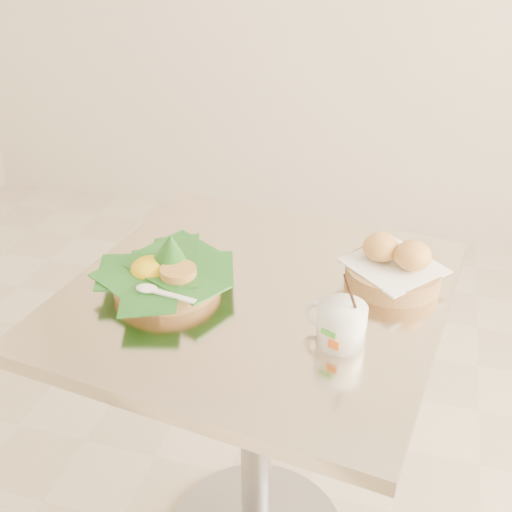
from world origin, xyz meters
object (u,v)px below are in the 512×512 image
(cafe_table, at_px, (256,378))
(coffee_mug, at_px, (340,323))
(rice_basket, at_px, (166,271))
(bread_basket, at_px, (394,267))

(cafe_table, bearing_deg, coffee_mug, -32.30)
(cafe_table, xyz_separation_m, coffee_mug, (0.18, -0.11, 0.26))
(rice_basket, xyz_separation_m, bread_basket, (0.42, 0.14, -0.00))
(bread_basket, height_order, coffee_mug, coffee_mug)
(cafe_table, height_order, coffee_mug, coffee_mug)
(rice_basket, bearing_deg, bread_basket, 18.12)
(bread_basket, bearing_deg, rice_basket, -161.88)
(cafe_table, relative_size, rice_basket, 3.03)
(cafe_table, relative_size, coffee_mug, 5.40)
(coffee_mug, bearing_deg, cafe_table, 147.70)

